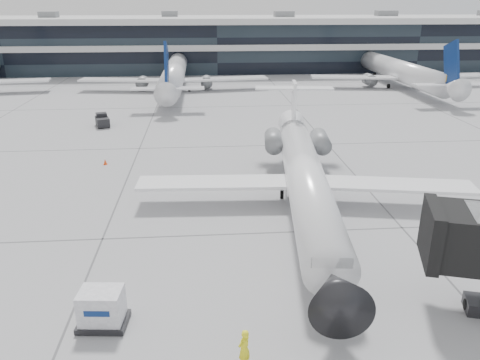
{
  "coord_description": "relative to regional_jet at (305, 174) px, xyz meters",
  "views": [
    {
      "loc": [
        -3.27,
        -27.5,
        14.39
      ],
      "look_at": [
        -0.8,
        3.18,
        2.6
      ],
      "focal_mm": 35.0,
      "sensor_mm": 36.0,
      "label": 1
    }
  ],
  "objects": [
    {
      "name": "ground",
      "position": [
        -4.09,
        -4.34,
        -2.46
      ],
      "size": [
        220.0,
        220.0,
        0.0
      ],
      "primitive_type": "plane",
      "color": "gray",
      "rests_on": "ground"
    },
    {
      "name": "terminal",
      "position": [
        -4.09,
        77.66,
        2.54
      ],
      "size": [
        170.0,
        22.0,
        10.0
      ],
      "primitive_type": "cube",
      "color": "black",
      "rests_on": "ground"
    },
    {
      "name": "bg_jet_center",
      "position": [
        -12.09,
        50.66,
        -2.46
      ],
      "size": [
        32.0,
        40.0,
        9.6
      ],
      "primitive_type": null,
      "color": "white",
      "rests_on": "ground"
    },
    {
      "name": "bg_jet_right",
      "position": [
        27.91,
        50.66,
        -2.46
      ],
      "size": [
        32.0,
        40.0,
        9.6
      ],
      "primitive_type": null,
      "color": "white",
      "rests_on": "ground"
    },
    {
      "name": "regional_jet",
      "position": [
        0.0,
        0.0,
        0.0
      ],
      "size": [
        25.04,
        31.26,
        7.22
      ],
      "rotation": [
        0.0,
        0.0,
        -0.12
      ],
      "color": "white",
      "rests_on": "ground"
    },
    {
      "name": "ramp_worker",
      "position": [
        -5.94,
        -16.29,
        -1.56
      ],
      "size": [
        0.78,
        0.77,
        1.81
      ],
      "primitive_type": "imported",
      "rotation": [
        0.0,
        0.0,
        3.91
      ],
      "color": "#FFF71A",
      "rests_on": "ground"
    },
    {
      "name": "cargo_uld",
      "position": [
        -12.35,
        -13.1,
        -1.54
      ],
      "size": [
        2.41,
        1.87,
        1.85
      ],
      "rotation": [
        0.0,
        0.0,
        -0.09
      ],
      "color": "black",
      "rests_on": "ground"
    },
    {
      "name": "traffic_cone",
      "position": [
        -16.68,
        10.74,
        -2.21
      ],
      "size": [
        0.47,
        0.47,
        0.54
      ],
      "rotation": [
        0.0,
        0.0,
        -0.39
      ],
      "color": "#F1410C",
      "rests_on": "ground"
    },
    {
      "name": "far_tug",
      "position": [
        -19.7,
        25.43,
        -1.76
      ],
      "size": [
        2.17,
        2.81,
        1.58
      ],
      "rotation": [
        0.0,
        0.0,
        0.32
      ],
      "color": "black",
      "rests_on": "ground"
    }
  ]
}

